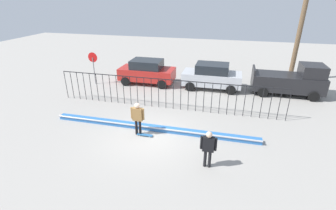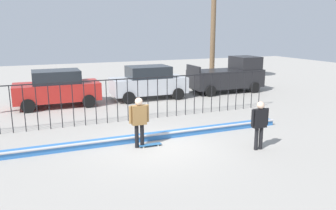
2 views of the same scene
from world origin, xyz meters
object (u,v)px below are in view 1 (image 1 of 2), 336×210
object	(u,v)px
skateboard	(145,135)
skateboarder	(138,116)
camera_operator	(208,146)
parked_car_red	(147,71)
parked_car_silver	(212,76)
pickup_truck	(291,81)
stop_sign	(93,64)

from	to	relation	value
skateboard	skateboarder	bearing A→B (deg)	160.70
skateboard	camera_operator	world-z (taller)	camera_operator
camera_operator	skateboarder	bearing A→B (deg)	8.24
skateboarder	camera_operator	bearing A→B (deg)	-23.36
skateboarder	skateboard	xyz separation A→B (m)	(0.36, -0.07, -0.99)
parked_car_red	parked_car_silver	bearing A→B (deg)	3.35
camera_operator	parked_car_silver	size ratio (longest dim) A/B	0.39
parked_car_silver	skateboarder	bearing A→B (deg)	-112.46
skateboard	parked_car_red	distance (m)	8.14
skateboarder	pickup_truck	bearing A→B (deg)	44.77
skateboard	pickup_truck	world-z (taller)	pickup_truck
skateboard	stop_sign	bearing A→B (deg)	126.59
parked_car_silver	pickup_truck	size ratio (longest dim) A/B	0.91
parked_car_silver	pickup_truck	distance (m)	5.46
camera_operator	stop_sign	distance (m)	12.78
pickup_truck	stop_sign	bearing A→B (deg)	-174.09
camera_operator	parked_car_red	bearing A→B (deg)	-24.88
skateboarder	parked_car_red	xyz separation A→B (m)	(-2.08, 7.64, -0.08)
pickup_truck	stop_sign	size ratio (longest dim) A/B	1.88
stop_sign	skateboard	bearing A→B (deg)	-45.87
parked_car_silver	pickup_truck	bearing A→B (deg)	-0.30
skateboard	parked_car_red	world-z (taller)	parked_car_red
skateboard	parked_car_red	size ratio (longest dim) A/B	0.19
pickup_truck	parked_car_red	bearing A→B (deg)	-178.19
skateboarder	camera_operator	size ratio (longest dim) A/B	1.05
parked_car_silver	skateboard	bearing A→B (deg)	-109.94
parked_car_red	stop_sign	distance (m)	4.17
pickup_truck	skateboard	bearing A→B (deg)	-134.82
skateboard	parked_car_silver	xyz separation A→B (m)	(2.62, 7.78, 0.91)
parked_car_red	stop_sign	xyz separation A→B (m)	(-3.97, -1.10, 0.64)
skateboard	parked_car_red	bearing A→B (deg)	100.01
camera_operator	parked_car_red	world-z (taller)	parked_car_red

